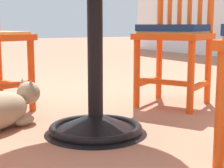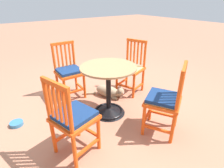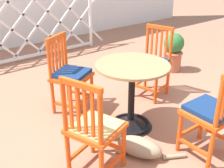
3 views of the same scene
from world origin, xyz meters
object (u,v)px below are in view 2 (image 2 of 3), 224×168
Objects in this scene: cafe_table at (109,96)px; pet_water_bowl at (17,124)px; orange_chair_near_fence at (69,72)px; orange_chair_facing_out at (73,118)px; orange_chair_at_corner at (165,101)px; tabby_cat at (109,91)px; orange_chair_tucked_in at (131,69)px.

cafe_table is 1.29m from pet_water_bowl.
orange_chair_facing_out is at bearing 68.01° from orange_chair_near_fence.
tabby_cat is at bearing -88.66° from orange_chair_at_corner.
orange_chair_facing_out is 1.00× the size of orange_chair_at_corner.
tabby_cat is (-1.01, -0.79, -0.35)m from orange_chair_facing_out.
cafe_table is 1.26× the size of tabby_cat.
tabby_cat is (-0.29, -0.39, -0.19)m from cafe_table.
orange_chair_at_corner is (-0.55, 1.52, 0.00)m from orange_chair_near_fence.
pet_water_bowl is at bearing -3.56° from tabby_cat.
orange_chair_tucked_in is 1.00× the size of orange_chair_near_fence.
tabby_cat is at bearing -126.40° from cafe_table.
cafe_table is 0.83× the size of orange_chair_at_corner.
pet_water_bowl is (1.49, -1.20, -0.42)m from orange_chair_at_corner.
orange_chair_facing_out is (1.44, 0.74, 0.01)m from orange_chair_tucked_in.
cafe_table is at bearing 25.19° from orange_chair_tucked_in.
cafe_table is at bearing -66.67° from orange_chair_at_corner.
orange_chair_facing_out reaches higher than pet_water_bowl.
orange_chair_tucked_in is 1.14m from orange_chair_at_corner.
orange_chair_near_fence reaches higher than cafe_table.
tabby_cat is (-0.52, 0.41, -0.35)m from orange_chair_near_fence.
tabby_cat is (0.43, -0.05, -0.34)m from orange_chair_tucked_in.
orange_chair_tucked_in is at bearing -111.01° from orange_chair_at_corner.
orange_chair_near_fence is 0.75m from tabby_cat.
orange_chair_facing_out is 1.52× the size of tabby_cat.
cafe_table reaches higher than tabby_cat.
orange_chair_near_fence and orange_chair_facing_out have the same top height.
orange_chair_tucked_in is 1.00× the size of orange_chair_facing_out.
orange_chair_at_corner reaches higher than cafe_table.
orange_chair_at_corner is 5.36× the size of pet_water_bowl.
orange_chair_at_corner is (0.41, 1.06, 0.01)m from orange_chair_tucked_in.
orange_chair_facing_out is 1.08m from orange_chair_at_corner.
pet_water_bowl is (0.94, 0.32, -0.42)m from orange_chair_near_fence.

